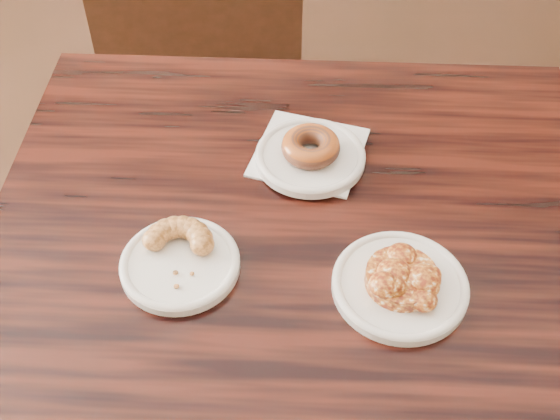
# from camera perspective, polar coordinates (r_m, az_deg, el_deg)

# --- Properties ---
(floor) EXTENTS (5.00, 5.00, 0.00)m
(floor) POSITION_cam_1_polar(r_m,az_deg,el_deg) (1.73, -5.61, -11.10)
(floor) COLOR black
(floor) RESTS_ON ground
(cafe_table) EXTENTS (0.93, 0.93, 0.75)m
(cafe_table) POSITION_cam_1_polar(r_m,az_deg,el_deg) (1.24, 1.30, -14.53)
(cafe_table) COLOR black
(cafe_table) RESTS_ON floor
(chair_far) EXTENTS (0.62, 0.62, 0.90)m
(chair_far) POSITION_cam_1_polar(r_m,az_deg,el_deg) (1.89, -6.60, 14.41)
(chair_far) COLOR black
(chair_far) RESTS_ON floor
(napkin) EXTENTS (0.18, 0.18, 0.00)m
(napkin) POSITION_cam_1_polar(r_m,az_deg,el_deg) (1.06, 2.36, 4.71)
(napkin) COLOR white
(napkin) RESTS_ON cafe_table
(plate_donut) EXTENTS (0.16, 0.16, 0.01)m
(plate_donut) POSITION_cam_1_polar(r_m,az_deg,el_deg) (1.04, 2.47, 4.32)
(plate_donut) COLOR white
(plate_donut) RESTS_ON napkin
(plate_cruller) EXTENTS (0.15, 0.15, 0.01)m
(plate_cruller) POSITION_cam_1_polar(r_m,az_deg,el_deg) (0.91, -8.12, -4.40)
(plate_cruller) COLOR white
(plate_cruller) RESTS_ON cafe_table
(plate_fritter) EXTENTS (0.17, 0.17, 0.01)m
(plate_fritter) POSITION_cam_1_polar(r_m,az_deg,el_deg) (0.90, 9.71, -6.10)
(plate_fritter) COLOR white
(plate_fritter) RESTS_ON cafe_table
(glazed_donut) EXTENTS (0.09, 0.09, 0.03)m
(glazed_donut) POSITION_cam_1_polar(r_m,az_deg,el_deg) (1.02, 2.51, 5.19)
(glazed_donut) COLOR brown
(glazed_donut) RESTS_ON plate_donut
(apple_fritter) EXTENTS (0.13, 0.13, 0.03)m
(apple_fritter) POSITION_cam_1_polar(r_m,az_deg,el_deg) (0.88, 9.88, -5.29)
(apple_fritter) COLOR #4F1508
(apple_fritter) RESTS_ON plate_fritter
(cruller_fragment) EXTENTS (0.11, 0.11, 0.03)m
(cruller_fragment) POSITION_cam_1_polar(r_m,az_deg,el_deg) (0.90, -8.26, -3.60)
(cruller_fragment) COLOR brown
(cruller_fragment) RESTS_ON plate_cruller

